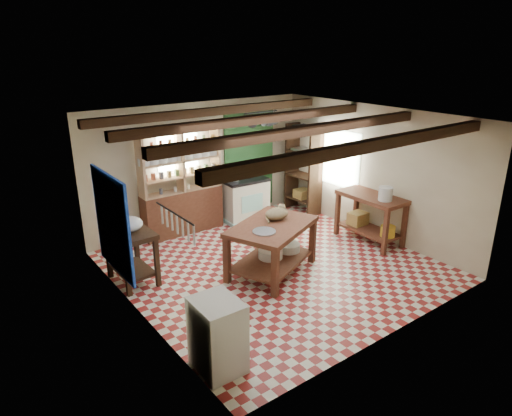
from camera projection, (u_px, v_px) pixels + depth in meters
floor at (274, 266)px, 8.05m from camera, size 5.00×5.00×0.02m
ceiling at (276, 117)px, 7.16m from camera, size 5.00×5.00×0.02m
wall_back at (200, 165)px, 9.49m from camera, size 5.00×0.04×2.60m
wall_front at (400, 246)px, 5.72m from camera, size 5.00×0.04×2.60m
wall_left at (132, 230)px, 6.20m from camera, size 0.04×5.00×2.60m
wall_right at (374, 172)px, 9.01m from camera, size 0.04×5.00×2.60m
ceiling_beams at (276, 125)px, 7.20m from camera, size 5.00×3.80×0.15m
blue_wall_patch at (112, 224)px, 6.97m from camera, size 0.04×1.40×1.60m
green_wall_patch at (249, 159)px, 10.19m from camera, size 1.30×0.04×2.30m
window_back at (178, 150)px, 9.06m from camera, size 0.90×0.02×0.80m
window_right at (336, 158)px, 9.71m from camera, size 0.02×1.30×1.20m
utensil_rail at (175, 223)px, 5.17m from camera, size 0.06×0.90×0.28m
pot_rack at (261, 120)px, 9.55m from camera, size 0.86×0.12×0.36m
shelving_unit at (181, 181)px, 9.11m from camera, size 1.70×0.34×2.20m
tall_rack at (303, 169)px, 10.34m from camera, size 0.40×0.86×2.00m
work_table at (272, 248)px, 7.70m from camera, size 1.81×1.54×0.87m
stove at (244, 199)px, 10.00m from camera, size 1.00×0.70×0.95m
prep_table at (132, 256)px, 7.38m from camera, size 0.63×0.90×0.90m
white_cabinet at (217, 335)px, 5.37m from camera, size 0.52×0.62×0.91m
right_counter at (370, 218)px, 8.91m from camera, size 0.68×1.33×0.95m
cat at (277, 214)px, 7.75m from camera, size 0.53×0.50×0.19m
steel_tray at (264, 232)px, 7.24m from camera, size 0.49×0.49×0.02m
basin_large at (270, 254)px, 7.81m from camera, size 0.55×0.55×0.15m
basin_small at (289, 247)px, 8.06m from camera, size 0.52×0.52×0.14m
kettle_left at (234, 175)px, 9.67m from camera, size 0.22×0.22×0.24m
kettle_right at (248, 174)px, 9.86m from camera, size 0.15×0.15×0.18m
enamel_bowl at (129, 224)px, 7.18m from camera, size 0.46×0.46×0.22m
white_bucket at (385, 194)px, 8.41m from camera, size 0.26×0.26×0.26m
wicker_basket at (358, 218)px, 9.17m from camera, size 0.36×0.29×0.25m
yellow_tub at (388, 231)px, 8.61m from camera, size 0.28×0.28×0.20m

